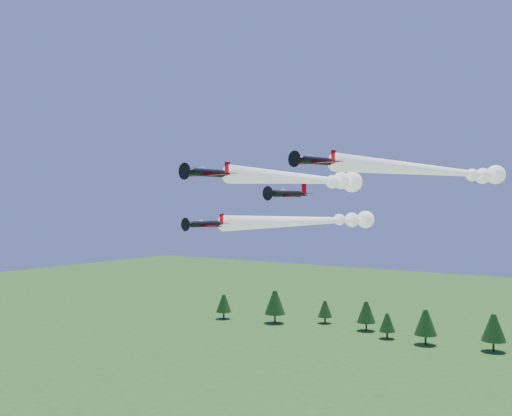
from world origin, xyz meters
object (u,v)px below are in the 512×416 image
Objects in this scene: plane_lead at (311,179)px; plane_slot at (287,194)px; plane_right at (442,171)px; plane_left at (316,221)px.

plane_lead is 4.94× the size of plane_slot.
plane_left is at bearing -162.19° from plane_right.
plane_right reaches higher than plane_lead.
plane_right reaches higher than plane_slot.
plane_left is 0.86× the size of plane_right.
plane_right is 6.77× the size of plane_slot.
plane_lead reaches higher than plane_slot.
plane_left is (-6.89, 14.41, -7.14)m from plane_lead.
plane_slot reaches higher than plane_left.
plane_right is (23.13, 2.04, 8.75)m from plane_left.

